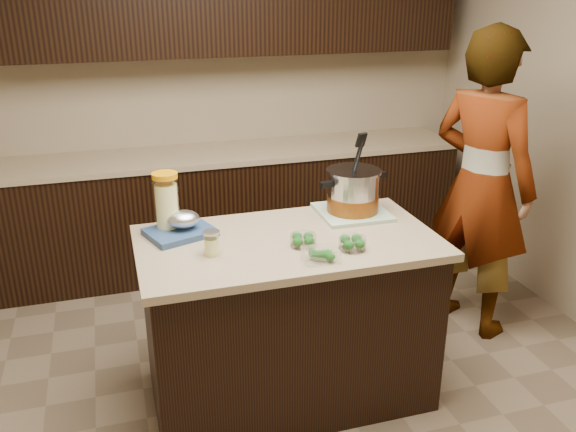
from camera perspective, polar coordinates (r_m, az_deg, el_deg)
name	(u,v)px	position (r m, az deg, el deg)	size (l,w,h in m)	color
ground_plane	(288,391)	(3.43, 0.00, -16.08)	(4.00, 4.00, 0.00)	brown
room_shell	(288,69)	(2.75, 0.00, 13.61)	(4.04, 4.04, 2.72)	tan
back_cabinets	(220,144)	(4.57, -6.37, 6.67)	(3.60, 0.63, 2.33)	black
island	(288,319)	(3.18, 0.00, -9.58)	(1.46, 0.81, 0.90)	black
dish_towel	(352,212)	(3.30, 6.03, 0.36)	(0.36, 0.36, 0.02)	#5E8B5F
stock_pot	(353,193)	(3.27, 6.10, 2.11)	(0.41, 0.35, 0.41)	#B7B7BC
lemonade_pitcher	(167,205)	(3.06, -11.27, 0.97)	(0.15, 0.15, 0.31)	#ECE990
mason_jar	(211,244)	(2.81, -7.17, -2.58)	(0.10, 0.10, 0.12)	#ECE990
broccoli_tub_left	(303,241)	(2.89, 1.42, -2.32)	(0.15, 0.15, 0.06)	silver
broccoli_tub_right	(352,244)	(2.87, 6.04, -2.61)	(0.17, 0.17, 0.06)	silver
broccoli_tub_rect	(321,255)	(2.74, 3.06, -3.70)	(0.17, 0.13, 0.06)	silver
blue_tray	(182,227)	(3.05, -9.93, -1.04)	(0.37, 0.34, 0.12)	navy
person	(481,185)	(3.82, 17.65, 2.76)	(0.68, 0.45, 1.87)	gray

